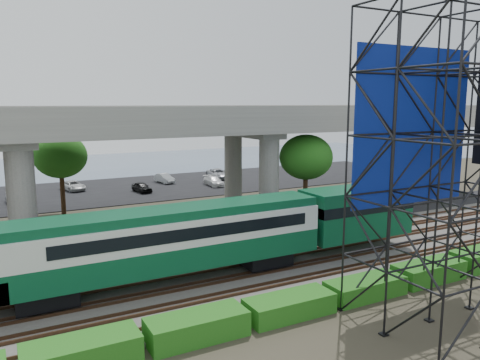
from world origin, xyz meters
TOP-DOWN VIEW (x-y plane):
  - ground at (0.00, 0.00)m, footprint 140.00×140.00m
  - ballast_bed at (0.00, 2.00)m, footprint 90.00×12.00m
  - service_road at (0.00, 10.50)m, footprint 90.00×5.00m
  - parking_lot at (0.00, 34.00)m, footprint 90.00×18.00m
  - harbor_water at (0.00, 56.00)m, footprint 140.00×40.00m
  - rail_tracks at (0.00, 2.00)m, footprint 90.00×9.52m
  - commuter_train at (-1.07, 2.00)m, footprint 29.30×3.06m
  - overpass at (-1.42, 16.00)m, footprint 80.00×12.00m
  - scaffold_tower at (8.24, -7.98)m, footprint 9.36×6.36m
  - hedge_strip at (1.01, -4.30)m, footprint 34.60×1.80m
  - trees at (-4.67, 16.17)m, footprint 40.94×16.94m
  - parked_cars at (1.78, 33.98)m, footprint 35.37×9.44m

SIDE VIEW (x-z plane):
  - ground at x=0.00m, z-range 0.00..0.00m
  - harbor_water at x=0.00m, z-range 0.00..0.03m
  - service_road at x=0.00m, z-range 0.00..0.08m
  - parking_lot at x=0.00m, z-range 0.00..0.08m
  - ballast_bed at x=0.00m, z-range 0.00..0.20m
  - rail_tracks at x=0.00m, z-range 0.20..0.36m
  - hedge_strip at x=1.01m, z-range -0.04..1.16m
  - parked_cars at x=1.78m, z-range 0.03..1.34m
  - commuter_train at x=-1.07m, z-range 0.73..5.03m
  - trees at x=-4.67m, z-range 1.73..9.42m
  - scaffold_tower at x=8.24m, z-range -0.03..14.97m
  - overpass at x=-1.42m, z-range 2.01..14.41m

